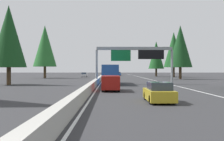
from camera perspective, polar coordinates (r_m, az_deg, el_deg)
ground_plane at (r=62.69m, az=-2.17°, el=-1.99°), size 320.00×320.00×0.00m
median_barrier at (r=82.66m, az=-1.98°, el=-1.15°), size 180.00×0.56×0.90m
shoulder_stripe_right at (r=73.30m, az=7.10°, el=-1.67°), size 160.00×0.16×0.01m
shoulder_stripe_median at (r=72.67m, az=-1.74°, el=-1.68°), size 160.00×0.16×0.01m
sign_gantry_overhead at (r=45.50m, az=4.83°, el=3.29°), size 0.50×12.68×6.08m
sedan_mid_left at (r=20.77m, az=9.58°, el=-4.51°), size 4.40×1.80×1.47m
minivan_near_center at (r=31.10m, az=-0.29°, el=-2.45°), size 5.00×1.95×1.69m
bus_far_right at (r=45.61m, az=-0.39°, el=-0.65°), size 11.50×2.55×3.10m
sedan_distant_b at (r=110.36m, az=1.34°, el=-0.69°), size 4.40×1.80×1.47m
oncoming_near at (r=89.69m, az=-5.71°, el=-0.90°), size 4.40×1.80×1.47m
conifer_right_mid at (r=71.71m, az=13.82°, el=4.83°), size 5.93×5.93×13.48m
conifer_right_far at (r=90.89m, az=12.54°, el=4.19°), size 6.31×6.31×14.35m
conifer_right_distant at (r=97.88m, az=9.05°, el=3.15°), size 5.39×5.39×12.25m
conifer_left_near at (r=46.61m, az=-20.42°, el=6.60°), size 5.50×5.50×12.49m
conifer_left_mid at (r=80.02m, az=-13.61°, el=4.91°), size 6.49×6.49×14.75m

